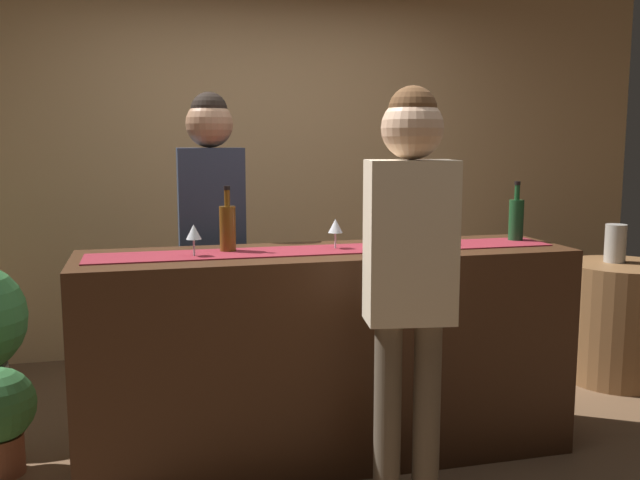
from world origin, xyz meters
TOP-DOWN VIEW (x-y plane):
  - ground_plane at (0.00, 0.00)m, footprint 10.00×10.00m
  - back_wall at (0.00, 1.90)m, footprint 6.00×0.12m
  - bar_counter at (0.00, 0.00)m, footprint 2.29×0.60m
  - counter_runner_cloth at (0.00, 0.00)m, footprint 2.18×0.28m
  - wine_bottle_green at (1.00, 0.06)m, footprint 0.07×0.07m
  - wine_bottle_amber at (-0.46, 0.07)m, footprint 0.07×0.07m
  - wine_bottle_clear at (0.24, -0.02)m, footprint 0.07×0.07m
  - wine_glass_near_customer at (0.57, 0.01)m, footprint 0.07×0.07m
  - wine_glass_mid_counter at (0.04, 0.02)m, footprint 0.07×0.07m
  - wine_glass_far_end at (-0.62, -0.04)m, footprint 0.07×0.07m
  - bartender at (-0.48, 0.58)m, footprint 0.34×0.25m
  - customer_sipping at (0.17, -0.60)m, footprint 0.37×0.25m
  - round_side_table at (2.07, 0.58)m, footprint 0.68×0.68m
  - vase_on_side_table at (2.05, 0.65)m, footprint 0.13×0.13m

SIDE VIEW (x-z plane):
  - ground_plane at x=0.00m, z-range 0.00..0.00m
  - round_side_table at x=2.07m, z-range 0.00..0.74m
  - bar_counter at x=0.00m, z-range 0.00..1.00m
  - vase_on_side_table at x=2.05m, z-range 0.74..0.98m
  - counter_runner_cloth at x=0.00m, z-range 1.00..1.00m
  - customer_sipping at x=0.17m, z-range 0.20..1.91m
  - bartender at x=-0.48m, z-range 0.22..1.96m
  - wine_glass_near_customer at x=0.57m, z-range 1.03..1.17m
  - wine_glass_mid_counter at x=0.04m, z-range 1.03..1.17m
  - wine_glass_far_end at x=-0.62m, z-range 1.03..1.17m
  - wine_bottle_green at x=1.00m, z-range 0.96..1.26m
  - wine_bottle_amber at x=-0.46m, z-range 0.96..1.26m
  - wine_bottle_clear at x=0.24m, z-range 0.96..1.26m
  - back_wall at x=0.00m, z-range 0.00..2.90m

